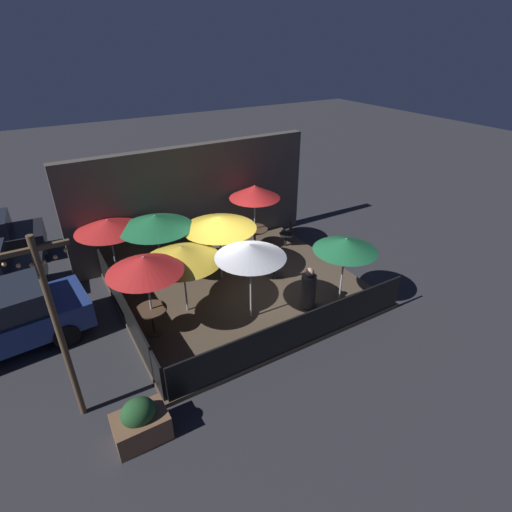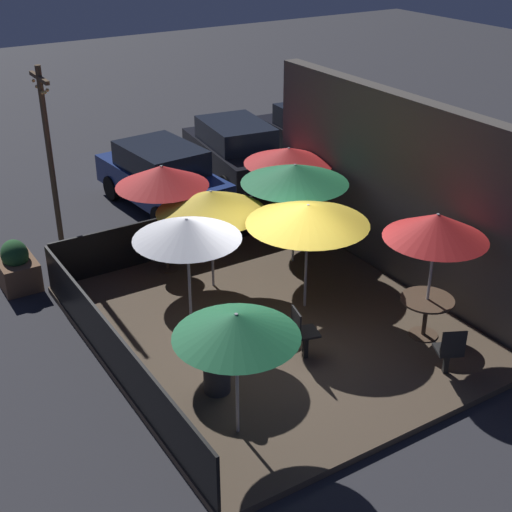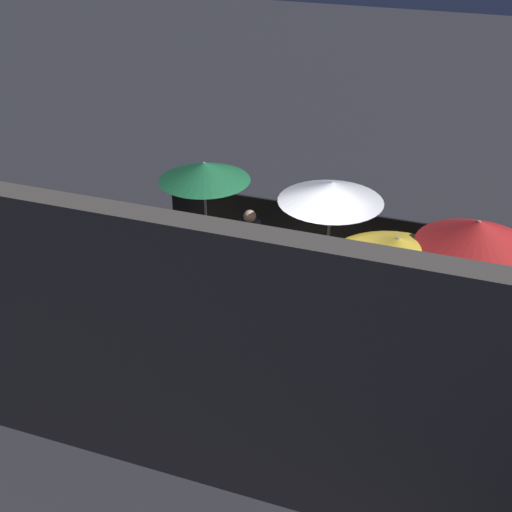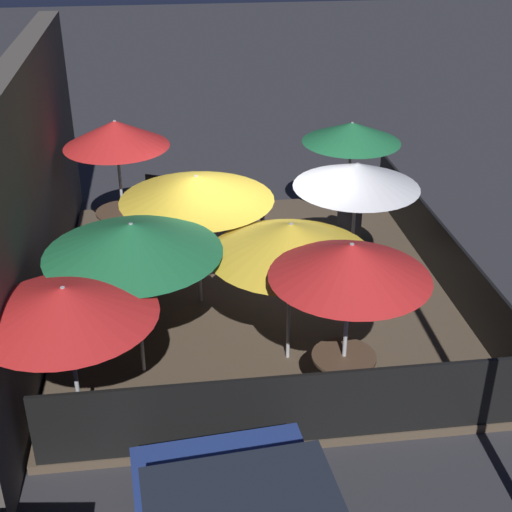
{
  "view_description": "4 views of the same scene",
  "coord_description": "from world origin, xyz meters",
  "px_view_note": "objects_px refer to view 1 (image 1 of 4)",
  "views": [
    {
      "loc": [
        -4.82,
        -9.0,
        6.97
      ],
      "look_at": [
        0.27,
        -0.45,
        1.39
      ],
      "focal_mm": 28.0,
      "sensor_mm": 36.0,
      "label": 1
    },
    {
      "loc": [
        9.21,
        -6.07,
        7.11
      ],
      "look_at": [
        -0.53,
        -0.0,
        1.28
      ],
      "focal_mm": 50.0,
      "sensor_mm": 36.0,
      "label": 2
    },
    {
      "loc": [
        -3.06,
        9.47,
        7.25
      ],
      "look_at": [
        0.5,
        -0.28,
        1.34
      ],
      "focal_mm": 50.0,
      "sensor_mm": 36.0,
      "label": 3
    },
    {
      "loc": [
        -9.71,
        1.26,
        5.96
      ],
      "look_at": [
        -0.42,
        0.05,
        0.96
      ],
      "focal_mm": 50.0,
      "sensor_mm": 36.0,
      "label": 4
    }
  ],
  "objects_px": {
    "patio_umbrella_1": "(144,264)",
    "patio_umbrella_3": "(250,251)",
    "patio_umbrella_6": "(182,254)",
    "dining_table_1": "(152,314)",
    "patio_umbrella_2": "(155,222)",
    "patron_0": "(308,290)",
    "patio_chair_1": "(276,265)",
    "dining_table_0": "(255,232)",
    "patio_umbrella_0": "(255,192)",
    "patio_umbrella_5": "(346,244)",
    "patio_umbrella_4": "(108,225)",
    "planter_box": "(140,422)",
    "patio_chair_0": "(287,234)",
    "light_post": "(57,326)",
    "patio_umbrella_7": "(219,223)"
  },
  "relations": [
    {
      "from": "patio_umbrella_3",
      "to": "dining_table_0",
      "type": "height_order",
      "value": "patio_umbrella_3"
    },
    {
      "from": "patio_chair_0",
      "to": "patron_0",
      "type": "relative_size",
      "value": 0.71
    },
    {
      "from": "patron_0",
      "to": "patio_umbrella_5",
      "type": "bearing_deg",
      "value": 11.15
    },
    {
      "from": "patio_umbrella_1",
      "to": "dining_table_0",
      "type": "distance_m",
      "value": 5.63
    },
    {
      "from": "patio_umbrella_5",
      "to": "light_post",
      "type": "xyz_separation_m",
      "value": [
        -7.2,
        -0.24,
        0.36
      ]
    },
    {
      "from": "patio_umbrella_3",
      "to": "patio_umbrella_4",
      "type": "height_order",
      "value": "patio_umbrella_3"
    },
    {
      "from": "patio_umbrella_2",
      "to": "patio_chair_0",
      "type": "height_order",
      "value": "patio_umbrella_2"
    },
    {
      "from": "patio_umbrella_3",
      "to": "patio_chair_0",
      "type": "relative_size",
      "value": 2.5
    },
    {
      "from": "patio_umbrella_1",
      "to": "patio_umbrella_3",
      "type": "xyz_separation_m",
      "value": [
        2.49,
        -0.72,
        0.0
      ]
    },
    {
      "from": "patio_umbrella_7",
      "to": "patio_chair_0",
      "type": "relative_size",
      "value": 2.49
    },
    {
      "from": "patio_chair_0",
      "to": "patio_chair_1",
      "type": "height_order",
      "value": "patio_chair_1"
    },
    {
      "from": "patio_chair_0",
      "to": "patio_umbrella_6",
      "type": "bearing_deg",
      "value": 46.7
    },
    {
      "from": "patio_umbrella_2",
      "to": "dining_table_0",
      "type": "bearing_deg",
      "value": 5.35
    },
    {
      "from": "patio_umbrella_5",
      "to": "patio_chair_0",
      "type": "relative_size",
      "value": 2.23
    },
    {
      "from": "patio_umbrella_5",
      "to": "patio_chair_1",
      "type": "height_order",
      "value": "patio_umbrella_5"
    },
    {
      "from": "patio_umbrella_3",
      "to": "patio_umbrella_5",
      "type": "xyz_separation_m",
      "value": [
        2.64,
        -0.61,
        -0.25
      ]
    },
    {
      "from": "patio_chair_1",
      "to": "light_post",
      "type": "height_order",
      "value": "light_post"
    },
    {
      "from": "patio_chair_1",
      "to": "patron_0",
      "type": "bearing_deg",
      "value": -165.0
    },
    {
      "from": "patio_umbrella_5",
      "to": "patio_umbrella_3",
      "type": "bearing_deg",
      "value": 167.01
    },
    {
      "from": "patio_umbrella_5",
      "to": "planter_box",
      "type": "relative_size",
      "value": 1.95
    },
    {
      "from": "patio_umbrella_7",
      "to": "patio_umbrella_6",
      "type": "bearing_deg",
      "value": -146.03
    },
    {
      "from": "patio_umbrella_5",
      "to": "planter_box",
      "type": "xyz_separation_m",
      "value": [
        -6.3,
        -1.45,
        -1.52
      ]
    },
    {
      "from": "patio_umbrella_6",
      "to": "dining_table_1",
      "type": "xyz_separation_m",
      "value": [
        -1.11,
        -0.48,
        -1.21
      ]
    },
    {
      "from": "patio_umbrella_1",
      "to": "dining_table_0",
      "type": "bearing_deg",
      "value": 30.74
    },
    {
      "from": "planter_box",
      "to": "patio_umbrella_0",
      "type": "bearing_deg",
      "value": 43.55
    },
    {
      "from": "patio_umbrella_0",
      "to": "patron_0",
      "type": "xyz_separation_m",
      "value": [
        -0.55,
        -3.89,
        -1.56
      ]
    },
    {
      "from": "light_post",
      "to": "dining_table_0",
      "type": "bearing_deg",
      "value": 32.8
    },
    {
      "from": "patron_0",
      "to": "patio_chair_1",
      "type": "bearing_deg",
      "value": 114.02
    },
    {
      "from": "patio_umbrella_1",
      "to": "patio_umbrella_5",
      "type": "distance_m",
      "value": 5.3
    },
    {
      "from": "patio_umbrella_3",
      "to": "dining_table_0",
      "type": "distance_m",
      "value": 4.38
    },
    {
      "from": "patio_umbrella_2",
      "to": "patron_0",
      "type": "xyz_separation_m",
      "value": [
        3.05,
        -3.55,
        -1.42
      ]
    },
    {
      "from": "patio_chair_1",
      "to": "light_post",
      "type": "relative_size",
      "value": 0.23
    },
    {
      "from": "planter_box",
      "to": "patio_umbrella_7",
      "type": "bearing_deg",
      "value": 48.11
    },
    {
      "from": "patio_umbrella_7",
      "to": "patio_umbrella_5",
      "type": "bearing_deg",
      "value": -50.4
    },
    {
      "from": "patio_umbrella_7",
      "to": "planter_box",
      "type": "distance_m",
      "value": 6.06
    },
    {
      "from": "patio_umbrella_2",
      "to": "patio_chair_0",
      "type": "xyz_separation_m",
      "value": [
        4.68,
        -0.18,
        -1.49
      ]
    },
    {
      "from": "patio_umbrella_7",
      "to": "dining_table_0",
      "type": "distance_m",
      "value": 2.64
    },
    {
      "from": "patio_umbrella_6",
      "to": "patio_umbrella_7",
      "type": "relative_size",
      "value": 0.94
    },
    {
      "from": "patio_umbrella_2",
      "to": "patio_umbrella_0",
      "type": "bearing_deg",
      "value": 5.35
    },
    {
      "from": "patio_umbrella_5",
      "to": "patron_0",
      "type": "distance_m",
      "value": 1.63
    },
    {
      "from": "patio_umbrella_0",
      "to": "patio_chair_1",
      "type": "height_order",
      "value": "patio_umbrella_0"
    },
    {
      "from": "patio_umbrella_1",
      "to": "patio_umbrella_4",
      "type": "relative_size",
      "value": 1.11
    },
    {
      "from": "patio_chair_0",
      "to": "patio_umbrella_0",
      "type": "bearing_deg",
      "value": 0.0
    },
    {
      "from": "patio_umbrella_4",
      "to": "dining_table_1",
      "type": "height_order",
      "value": "patio_umbrella_4"
    },
    {
      "from": "patio_umbrella_0",
      "to": "patio_chair_1",
      "type": "xyz_separation_m",
      "value": [
        -0.57,
        -2.24,
        -1.6
      ]
    },
    {
      "from": "patio_umbrella_3",
      "to": "patio_umbrella_5",
      "type": "distance_m",
      "value": 2.72
    },
    {
      "from": "patio_umbrella_2",
      "to": "patio_chair_1",
      "type": "xyz_separation_m",
      "value": [
        3.03,
        -1.91,
        -1.45
      ]
    },
    {
      "from": "patio_umbrella_6",
      "to": "light_post",
      "type": "xyz_separation_m",
      "value": [
        -3.18,
        -2.05,
        0.37
      ]
    },
    {
      "from": "dining_table_1",
      "to": "patron_0",
      "type": "distance_m",
      "value": 4.27
    },
    {
      "from": "patio_umbrella_0",
      "to": "planter_box",
      "type": "relative_size",
      "value": 2.28
    }
  ]
}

